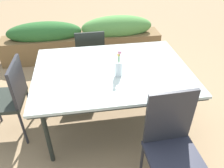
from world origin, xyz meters
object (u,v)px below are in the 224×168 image
object	(u,v)px
dining_table	(112,73)
chair_end_left	(9,96)
planter_box	(83,40)
chair_far_side	(90,53)
chair_near_right	(172,143)
flower_vase	(119,67)

from	to	relation	value
dining_table	chair_end_left	distance (m)	1.12
chair_end_left	planter_box	size ratio (longest dim) A/B	0.33
chair_end_left	chair_far_side	world-z (taller)	chair_end_left
chair_far_side	planter_box	xyz separation A→B (m)	(-0.07, 0.83, -0.16)
dining_table	chair_near_right	distance (m)	0.96
dining_table	chair_end_left	xyz separation A→B (m)	(-1.11, -0.00, -0.17)
flower_vase	planter_box	distance (m)	1.94
chair_far_side	planter_box	bearing A→B (deg)	93.69
chair_end_left	flower_vase	size ratio (longest dim) A/B	3.16
chair_end_left	planter_box	xyz separation A→B (m)	(0.86, 1.72, -0.19)
chair_end_left	flower_vase	xyz separation A→B (m)	(1.15, -0.12, 0.32)
chair_near_right	chair_far_side	size ratio (longest dim) A/B	1.13
dining_table	flower_vase	bearing A→B (deg)	-69.86
chair_far_side	flower_vase	size ratio (longest dim) A/B	2.98
chair_end_left	planter_box	distance (m)	1.94
chair_far_side	flower_vase	bearing A→B (deg)	-78.46
chair_near_right	dining_table	bearing A→B (deg)	-68.94
chair_near_right	flower_vase	xyz separation A→B (m)	(-0.32, 0.75, 0.33)
planter_box	flower_vase	bearing A→B (deg)	-80.91
chair_near_right	chair_far_side	distance (m)	1.85
chair_end_left	flower_vase	distance (m)	1.20
flower_vase	planter_box	world-z (taller)	flower_vase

